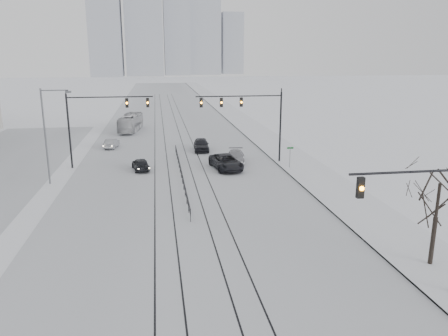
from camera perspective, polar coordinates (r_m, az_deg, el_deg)
road at (r=73.04m, az=-6.97°, el=5.01°), size 22.00×260.00×0.02m
sidewalk_east at (r=74.66m, az=3.48°, el=5.34°), size 5.00×260.00×0.16m
curb at (r=74.19m, az=1.62°, el=5.29°), size 0.10×260.00×0.12m
tram_rails at (r=53.41m, az=-6.23°, el=1.57°), size 5.30×180.00×0.01m
skyline at (r=286.38m, az=-7.67°, el=18.07°), size 96.00×48.00×72.00m
traffic_mast_near at (r=23.36m, az=25.56°, el=-5.17°), size 6.10×0.37×7.00m
traffic_mast_ne at (r=48.54m, az=3.60°, el=7.21°), size 9.60×0.37×8.00m
traffic_mast_nw at (r=48.87m, az=-16.28°, el=6.50°), size 9.10×0.37×8.00m
street_light_west at (r=43.74m, az=-22.00°, el=4.67°), size 2.73×0.25×9.00m
bare_tree at (r=27.06m, az=26.27°, el=-2.85°), size 4.40×4.40×6.10m
median_fence at (r=43.59m, az=-5.63°, el=-0.67°), size 0.06×24.00×1.00m
street_sign at (r=47.32m, az=8.62°, el=1.78°), size 0.70×0.06×2.40m
sedan_sb_inner at (r=47.27m, az=-10.83°, el=0.48°), size 2.22×4.02×1.30m
sedan_sb_outer at (r=59.63m, az=-14.47°, el=3.13°), size 1.85×3.91×1.24m
sedan_nb_front at (r=46.79m, az=0.26°, el=0.77°), size 3.44×5.96×1.56m
sedan_nb_right at (r=49.50m, az=1.54°, el=1.42°), size 2.75×5.04×1.38m
sedan_nb_far at (r=56.13m, az=-2.98°, el=3.06°), size 2.14×4.75×1.58m
box_truck at (r=72.43m, az=-12.08°, el=5.80°), size 3.70×10.00×2.72m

